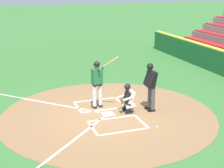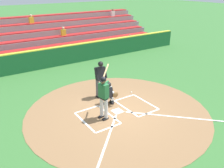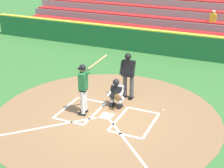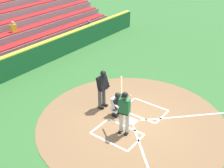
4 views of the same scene
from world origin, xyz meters
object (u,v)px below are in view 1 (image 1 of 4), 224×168
catcher (128,98)px  plate_umpire (151,84)px  baseball (157,127)px  batter (98,81)px

catcher → plate_umpire: 1.02m
baseball → catcher: bearing=13.4°
catcher → plate_umpire: (-0.10, -0.89, 0.49)m
batter → baseball: bearing=-152.3°
plate_umpire → baseball: bearing=162.7°
batter → baseball: 3.03m
catcher → baseball: catcher is taller
plate_umpire → baseball: (-1.57, 0.49, -1.04)m
baseball → plate_umpire: bearing=-17.3°
catcher → baseball: size_ratio=15.27×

